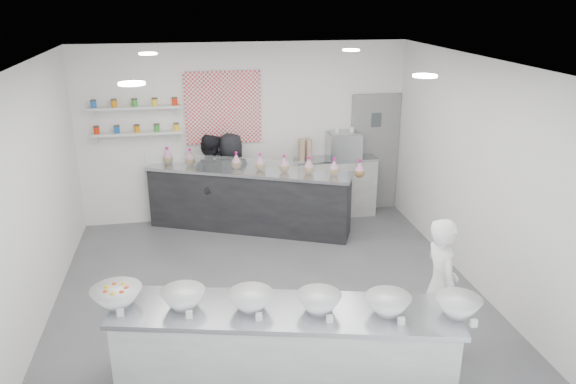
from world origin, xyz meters
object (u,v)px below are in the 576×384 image
Objects in this scene: staff_left at (210,181)px; staff_right at (232,180)px; prep_counter at (285,349)px; espresso_ledge at (335,186)px; woman_prep at (440,287)px; back_bar at (249,200)px; espresso_machine at (344,145)px.

staff_left is 0.36m from staff_right.
prep_counter is 2.35× the size of espresso_ledge.
woman_prep is at bearing 24.62° from prep_counter.
prep_counter is 4.75m from espresso_ledge.
staff_right is at bearing 105.36° from prep_counter.
espresso_ledge reaches higher than back_bar.
espresso_machine is 0.36× the size of woman_prep.
staff_left is at bearing 31.22° from woman_prep.
prep_counter is at bearing -67.94° from back_bar.
staff_left is (-0.51, 4.31, 0.34)m from prep_counter.
back_bar is at bearing -166.11° from espresso_ledge.
espresso_machine is at bearing 0.00° from espresso_ledge.
back_bar is at bearing 119.65° from staff_right.
staff_left is (-2.31, -0.14, -0.47)m from espresso_machine.
prep_counter is 0.99× the size of back_bar.
espresso_ledge is (1.67, 4.44, 0.07)m from prep_counter.
espresso_machine reaches higher than prep_counter.
staff_right is at bearing 27.19° from woman_prep.
espresso_ledge is 0.75m from espresso_machine.
woman_prep is at bearing 137.03° from staff_left.
espresso_ledge is at bearing -159.17° from staff_left.
woman_prep is 0.98× the size of staff_left.
staff_left reaches higher than espresso_ledge.
back_bar is 5.99× the size of espresso_machine.
espresso_machine is at bearing -159.38° from staff_left.
back_bar is 0.45m from staff_right.
espresso_ledge is 4.10m from woman_prep.
espresso_ledge is 0.90× the size of woman_prep.
woman_prep is 4.56m from staff_left.
woman_prep is (0.09, -4.09, 0.26)m from espresso_ledge.
staff_right is (-0.26, 0.25, 0.27)m from back_bar.
espresso_machine is at bearing 81.21° from prep_counter.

